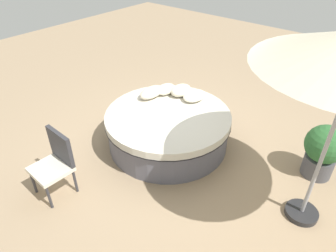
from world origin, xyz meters
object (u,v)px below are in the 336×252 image
object	(u,v)px
round_bed	(168,129)
throw_pillow_3	(151,92)
throw_pillow_0	(194,96)
patio_chair	(55,160)
throw_pillow_1	(181,90)
planter	(323,150)
throw_pillow_2	(166,89)

from	to	relation	value
round_bed	throw_pillow_3	xyz separation A→B (m)	(-0.27, -0.62, 0.40)
throw_pillow_0	patio_chair	bearing A→B (deg)	-12.18
throw_pillow_1	planter	distance (m)	2.59
round_bed	throw_pillow_0	distance (m)	0.80
throw_pillow_0	throw_pillow_2	distance (m)	0.57
throw_pillow_0	throw_pillow_1	bearing A→B (deg)	-83.81
throw_pillow_1	patio_chair	xyz separation A→B (m)	(2.55, -0.27, -0.17)
throw_pillow_0	planter	bearing A→B (deg)	95.25
throw_pillow_1	throw_pillow_3	size ratio (longest dim) A/B	0.82
throw_pillow_2	planter	xyz separation A→B (m)	(-0.37, 2.83, -0.23)
planter	patio_chair	bearing A→B (deg)	-45.50
round_bed	throw_pillow_3	bearing A→B (deg)	-113.12
round_bed	planter	world-z (taller)	planter
round_bed	throw_pillow_2	bearing A→B (deg)	-136.52
throw_pillow_0	throw_pillow_2	xyz separation A→B (m)	(0.16, -0.55, 0.01)
patio_chair	round_bed	bearing A→B (deg)	-103.31
round_bed	throw_pillow_1	xyz separation A→B (m)	(-0.67, -0.24, 0.41)
throw_pillow_3	throw_pillow_1	bearing A→B (deg)	136.79
throw_pillow_2	patio_chair	xyz separation A→B (m)	(2.41, -0.01, -0.16)
planter	round_bed	bearing A→B (deg)	-68.59
round_bed	planter	xyz separation A→B (m)	(-0.91, 2.32, 0.17)
round_bed	throw_pillow_3	size ratio (longest dim) A/B	4.02
throw_pillow_2	throw_pillow_1	bearing A→B (deg)	116.90
throw_pillow_0	throw_pillow_2	size ratio (longest dim) A/B	1.16
throw_pillow_0	throw_pillow_1	distance (m)	0.29
round_bed	throw_pillow_3	world-z (taller)	throw_pillow_3
round_bed	patio_chair	size ratio (longest dim) A/B	2.22
throw_pillow_2	throw_pillow_3	size ratio (longest dim) A/B	0.79
throw_pillow_1	planter	xyz separation A→B (m)	(-0.24, 2.57, -0.24)
throw_pillow_2	planter	world-z (taller)	planter
throw_pillow_1	planter	world-z (taller)	planter
throw_pillow_2	round_bed	bearing A→B (deg)	43.48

